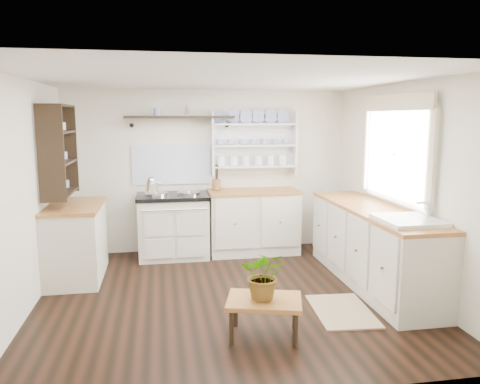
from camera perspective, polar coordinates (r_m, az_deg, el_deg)
name	(u,v)px	position (r m, az deg, el deg)	size (l,w,h in m)	color
floor	(228,296)	(5.20, -1.49, -12.56)	(4.00, 3.80, 0.01)	black
wall_back	(208,171)	(6.76, -3.87, 2.56)	(4.00, 0.02, 2.30)	silver
wall_right	(404,187)	(5.54, 19.39, 0.62)	(0.02, 3.80, 2.30)	silver
wall_left	(24,197)	(5.01, -24.80, -0.55)	(0.02, 3.80, 2.30)	silver
ceiling	(227,79)	(4.84, -1.61, 13.62)	(4.00, 3.80, 0.01)	white
window	(395,149)	(5.60, 18.41, 5.03)	(0.08, 1.55, 1.22)	white
aga_cooker	(174,225)	(6.52, -8.11, -4.04)	(0.98, 0.68, 0.91)	beige
back_cabinets	(253,221)	(6.67, 1.61, -3.52)	(1.27, 0.63, 0.90)	beige
right_cabinets	(372,245)	(5.63, 15.83, -6.27)	(0.62, 2.43, 0.90)	beige
belfast_sink	(408,232)	(4.90, 19.79, -4.62)	(0.55, 0.60, 0.45)	white
left_cabinets	(76,241)	(5.95, -19.34, -5.60)	(0.62, 1.13, 0.90)	beige
plate_rack	(253,143)	(6.79, 1.62, 6.04)	(1.20, 0.22, 0.90)	white
high_shelf	(180,118)	(6.56, -7.35, 8.95)	(1.50, 0.29, 0.16)	black
left_shelving	(58,149)	(5.81, -21.27, 4.85)	(0.28, 0.80, 1.05)	black
kettle	(151,185)	(6.29, -10.74, 0.86)	(0.17, 0.17, 0.21)	silver
utensil_crock	(216,185)	(6.57, -2.91, 0.91)	(0.12, 0.12, 0.15)	brown
center_table	(264,304)	(4.21, 2.98, -13.45)	(0.74, 0.61, 0.35)	brown
potted_plant	(265,275)	(4.12, 3.01, -10.03)	(0.40, 0.34, 0.44)	#3F7233
floor_rug	(342,311)	(4.92, 12.32, -13.97)	(0.55, 0.85, 0.02)	#88654F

